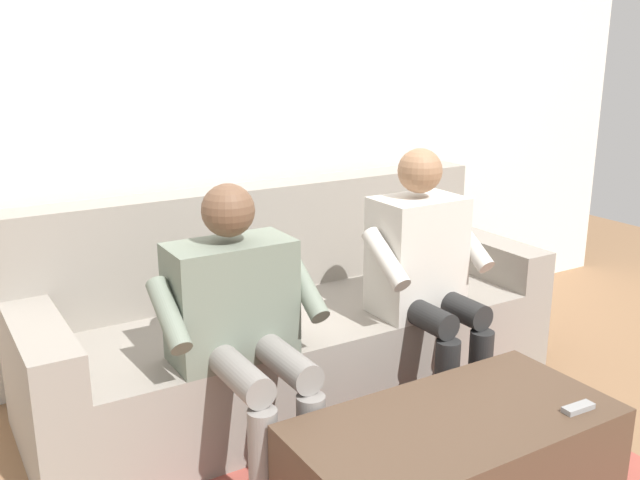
# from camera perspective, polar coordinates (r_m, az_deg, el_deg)

# --- Properties ---
(ground_plane) EXTENTS (8.00, 8.00, 0.00)m
(ground_plane) POSITION_cam_1_polar(r_m,az_deg,el_deg) (2.79, 5.45, -17.97)
(ground_plane) COLOR #846042
(back_wall) EXTENTS (5.35, 0.06, 2.64)m
(back_wall) POSITION_cam_1_polar(r_m,az_deg,el_deg) (3.46, -7.19, 11.88)
(back_wall) COLOR silver
(back_wall) RESTS_ON ground
(couch) EXTENTS (2.33, 0.83, 0.91)m
(couch) POSITION_cam_1_polar(r_m,az_deg,el_deg) (3.20, -2.48, -6.92)
(couch) COLOR gray
(couch) RESTS_ON ground
(coffee_table) EXTENTS (1.07, 0.53, 0.39)m
(coffee_table) POSITION_cam_1_polar(r_m,az_deg,el_deg) (2.46, 10.69, -17.87)
(coffee_table) COLOR #4C3828
(coffee_table) RESTS_ON ground
(person_left_seated) EXTENTS (0.52, 0.51, 1.12)m
(person_left_seated) POSITION_cam_1_polar(r_m,az_deg,el_deg) (3.01, 8.47, -2.17)
(person_left_seated) COLOR beige
(person_left_seated) RESTS_ON ground
(person_right_seated) EXTENTS (0.61, 0.59, 1.07)m
(person_right_seated) POSITION_cam_1_polar(r_m,az_deg,el_deg) (2.56, -6.45, -6.11)
(person_right_seated) COLOR slate
(person_right_seated) RESTS_ON ground
(remote_gray) EXTENTS (0.12, 0.05, 0.02)m
(remote_gray) POSITION_cam_1_polar(r_m,az_deg,el_deg) (2.49, 20.16, -12.63)
(remote_gray) COLOR gray
(remote_gray) RESTS_ON coffee_table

